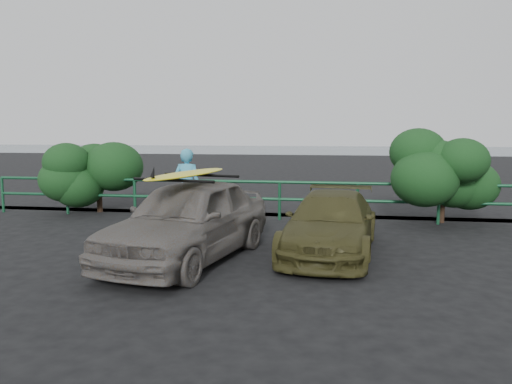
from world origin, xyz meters
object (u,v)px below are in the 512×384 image
at_px(olive_vehicle, 331,223).
at_px(man, 187,187).
at_px(guardrail, 242,200).
at_px(surfboard, 188,174).
at_px(sedan, 188,220).

height_order(olive_vehicle, man, man).
distance_m(guardrail, man, 1.61).
relative_size(olive_vehicle, man, 2.09).
distance_m(man, surfboard, 3.52).
distance_m(olive_vehicle, surfboard, 2.88).
bearing_deg(olive_vehicle, surfboard, -154.17).
bearing_deg(olive_vehicle, sedan, -154.17).
bearing_deg(surfboard, guardrail, 99.54).
distance_m(guardrail, olive_vehicle, 4.12).
relative_size(guardrail, man, 7.36).
relative_size(guardrail, olive_vehicle, 3.53).
bearing_deg(surfboard, man, 119.05).
relative_size(sedan, olive_vehicle, 1.09).
bearing_deg(sedan, man, 119.05).
height_order(sedan, man, man).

